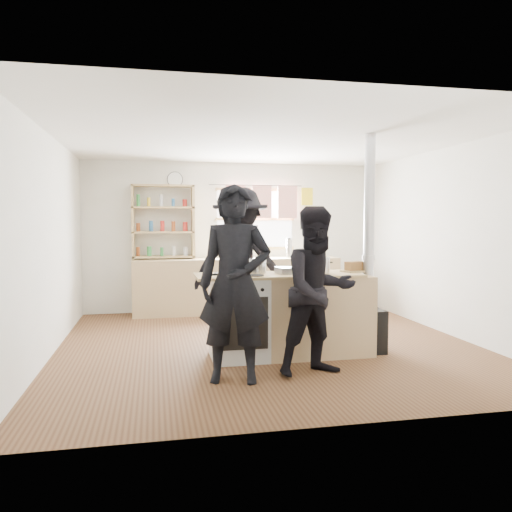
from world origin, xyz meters
name	(u,v)px	position (x,y,z in m)	size (l,w,h in m)	color
ground	(267,345)	(0.00, 0.00, -0.01)	(5.00, 5.00, 0.01)	brown
back_counter	(238,285)	(0.00, 2.22, 0.45)	(3.40, 0.55, 0.90)	tan
shelving_unit	(163,221)	(-1.20, 2.34, 1.51)	(1.00, 0.28, 1.20)	tan
thermos	(289,248)	(0.88, 2.22, 1.06)	(0.10, 0.10, 0.31)	silver
cooking_island	(291,315)	(0.14, -0.55, 0.47)	(1.97, 0.64, 0.93)	silver
skillet_greens	(232,274)	(-0.55, -0.68, 0.96)	(0.31, 0.31, 0.05)	black
roast_tray	(291,270)	(0.15, -0.56, 0.97)	(0.34, 0.28, 0.07)	silver
stockpot_stove	(256,266)	(-0.22, -0.42, 1.01)	(0.23, 0.23, 0.19)	silver
stockpot_counter	(318,265)	(0.46, -0.56, 1.02)	(0.27, 0.27, 0.20)	#B3B3B5
bread_board	(355,268)	(0.91, -0.53, 0.98)	(0.33, 0.28, 0.12)	tan
flue_heater	(368,296)	(1.06, -0.58, 0.65)	(0.35, 0.35, 2.50)	black
person_near_left	(235,284)	(-0.61, -1.32, 0.93)	(0.68, 0.44, 1.86)	black
person_near_right	(319,291)	(0.23, -1.27, 0.83)	(0.81, 0.63, 1.66)	black
person_far	(240,264)	(-0.27, 0.40, 0.97)	(1.25, 0.72, 1.94)	black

